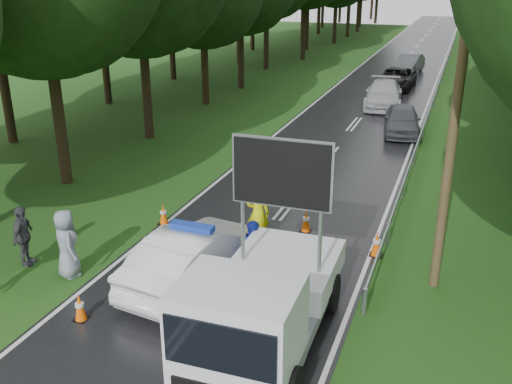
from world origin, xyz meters
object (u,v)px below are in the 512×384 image
at_px(queue_car_second, 384,94).
at_px(queue_car_third, 396,79).
at_px(queue_car_first, 402,120).
at_px(queue_car_fourth, 409,64).
at_px(police_sedan, 193,257).
at_px(work_truck, 261,304).
at_px(barrier, 265,248).
at_px(civilian, 254,249).
at_px(officer, 258,214).

distance_m(queue_car_second, queue_car_third, 6.00).
bearing_deg(queue_car_second, queue_car_first, -79.13).
bearing_deg(queue_car_fourth, queue_car_third, -83.44).
distance_m(queue_car_third, queue_car_fourth, 6.93).
relative_size(police_sedan, work_truck, 0.88).
distance_m(barrier, queue_car_second, 21.93).
relative_size(barrier, queue_car_first, 0.60).
xyz_separation_m(barrier, civilian, (-0.23, -0.18, 0.00)).
bearing_deg(work_truck, queue_car_first, 86.72).
distance_m(work_truck, civilian, 3.33).
height_order(queue_car_second, queue_car_third, queue_car_second).
bearing_deg(officer, work_truck, 95.11).
bearing_deg(officer, queue_car_second, -107.75).
height_order(police_sedan, work_truck, work_truck).
height_order(queue_car_first, queue_car_second, queue_car_second).
height_order(officer, queue_car_third, officer).
height_order(civilian, queue_car_second, civilian).
xyz_separation_m(queue_car_first, queue_car_fourth, (-1.64, 18.92, 0.01)).
distance_m(queue_car_second, queue_car_fourth, 12.93).
bearing_deg(queue_car_third, police_sedan, -91.21).
bearing_deg(barrier, queue_car_fourth, 97.84).
xyz_separation_m(police_sedan, barrier, (1.60, 1.09, 0.02)).
distance_m(work_truck, queue_car_second, 25.18).
bearing_deg(police_sedan, officer, -97.07).
relative_size(work_truck, queue_car_first, 1.30).
bearing_deg(barrier, officer, 123.10).
height_order(work_truck, queue_car_first, work_truck).
bearing_deg(barrier, work_truck, -64.09).
xyz_separation_m(officer, queue_car_fourth, (1.01, 33.04, -0.21)).
height_order(barrier, queue_car_fourth, queue_car_fourth).
bearing_deg(queue_car_third, queue_car_second, -88.07).
height_order(civilian, queue_car_first, civilian).
xyz_separation_m(work_truck, civilian, (-1.27, 3.05, -0.39)).
bearing_deg(queue_car_third, work_truck, -86.15).
bearing_deg(officer, queue_car_third, -107.21).
relative_size(work_truck, queue_car_fourth, 1.24).
distance_m(police_sedan, barrier, 1.93).
xyz_separation_m(civilian, queue_car_first, (2.03, 16.10, -0.08)).
distance_m(work_truck, queue_car_first, 19.18).
xyz_separation_m(work_truck, officer, (-1.88, 5.04, -0.25)).
bearing_deg(civilian, queue_car_fourth, 68.50).
xyz_separation_m(officer, civilian, (0.61, -1.99, -0.14)).
relative_size(work_truck, queue_car_second, 1.06).
bearing_deg(queue_car_fourth, queue_car_second, -82.83).
bearing_deg(queue_car_third, officer, -89.90).
xyz_separation_m(work_truck, queue_car_third, (-1.03, 31.16, -0.49)).
xyz_separation_m(work_truck, queue_car_second, (-1.04, 25.16, -0.43)).
bearing_deg(civilian, queue_car_first, 61.97).
bearing_deg(police_sedan, queue_car_third, -85.57).
relative_size(civilian, queue_car_third, 0.32).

